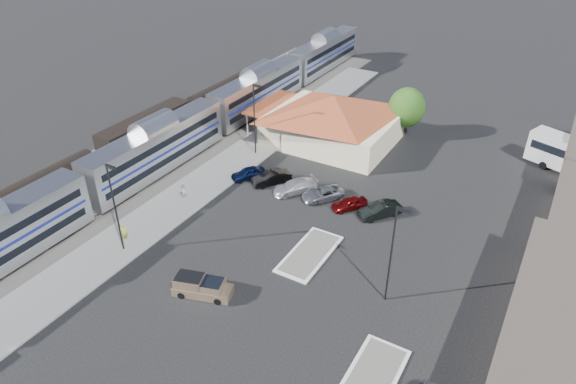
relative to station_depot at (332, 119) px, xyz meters
The scene contains 21 objects.
ground 24.63m from the station_depot, 79.24° to the right, with size 280.00×280.00×0.00m, color black.
railbed 23.14m from the station_depot, 135.78° to the right, with size 16.00×100.00×0.12m, color #4C4944.
platform 19.71m from the station_depot, 112.45° to the right, with size 5.50×92.00×0.18m, color gray.
passenger_train 21.96m from the station_depot, 127.73° to the right, with size 3.00×104.00×5.55m.
freight_cars 23.36m from the station_depot, 146.45° to the right, with size 2.80×46.00×4.00m.
station_depot is the anchor object (origin of this frame).
traffic_island_south 23.80m from the station_depot, 68.74° to the right, with size 3.30×7.50×0.21m.
traffic_island_north 37.12m from the station_depot, 59.88° to the right, with size 3.30×7.50×0.21m.
lamp_plat_s 30.74m from the station_depot, 101.94° to the right, with size 1.08×0.25×9.00m.
lamp_plat_n 10.45m from the station_depot, 128.41° to the right, with size 1.08×0.25×9.00m.
lamp_lot 29.30m from the station_depot, 55.24° to the right, with size 1.08×0.25×9.00m.
tree_depot 9.69m from the station_depot, 38.43° to the left, with size 4.71×4.71×6.63m.
pickup_truck 31.26m from the station_depot, 83.59° to the right, with size 5.15×3.12×1.67m.
person_a 29.96m from the station_depot, 103.98° to the right, with size 0.68×0.45×1.88m, color #D7D043.
person_b 21.81m from the station_depot, 110.05° to the right, with size 0.81×0.63×1.66m, color white.
parked_car_a 14.11m from the station_depot, 106.47° to the right, with size 1.56×3.88×1.32m, color #0C1940.
parked_car_b 13.28m from the station_depot, 94.61° to the right, with size 1.55×4.46×1.47m, color black.
parked_car_c 13.71m from the station_depot, 80.84° to the right, with size 2.00×4.91×1.43m, color silver.
parked_car_d 14.30m from the station_depot, 67.67° to the right, with size 2.12×4.60×1.28m, color gray.
parked_car_e 16.03m from the station_depot, 57.31° to the right, with size 1.50×3.74×1.27m, color maroon.
parked_car_f 17.70m from the station_depot, 47.95° to the right, with size 1.56×4.46×1.47m, color black.
Camera 1 is at (20.65, -30.55, 29.27)m, focal length 32.00 mm.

